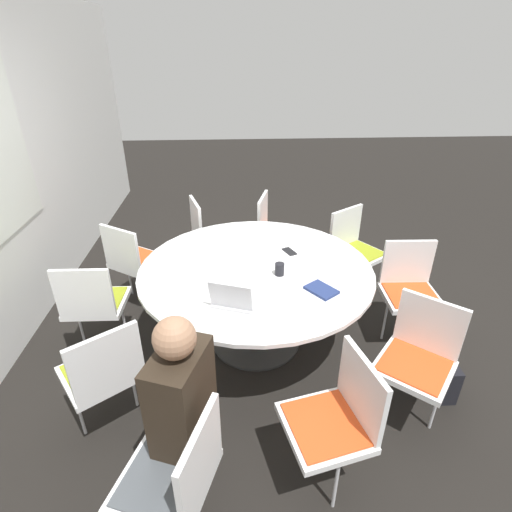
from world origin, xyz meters
The scene contains 18 objects.
ground_plane centered at (0.00, 0.00, 0.00)m, with size 16.00×16.00×0.00m, color black.
conference_table centered at (0.00, 0.00, 0.59)m, with size 1.80×1.80×0.72m.
chair_0 centered at (-1.50, 0.45, 0.50)m, with size 0.55×0.54×0.84m.
chair_1 centered at (-1.21, -0.37, 0.50)m, with size 0.53×0.51×0.84m.
chair_2 centered at (-0.77, -1.00, 0.50)m, with size 0.61×0.61×0.84m.
chair_3 centered at (0.03, -1.27, 0.50)m, with size 0.43×0.45×0.84m.
chair_4 centered at (0.77, -1.01, 0.50)m, with size 0.60×0.60×0.84m.
chair_5 centered at (1.24, -0.27, 0.50)m, with size 0.53×0.52×0.84m.
chair_6 centered at (1.19, 0.43, 0.50)m, with size 0.54×0.53×0.84m.
chair_7 centered at (0.63, 1.10, 0.50)m, with size 0.59×0.60×0.84m.
chair_8 centered at (-0.04, 1.26, 0.50)m, with size 0.43×0.45×0.84m.
chair_9 centered at (-0.80, 0.98, 0.50)m, with size 0.60×0.60×0.84m.
person_0 centered at (-1.25, 0.45, 0.69)m, with size 0.41×0.34×1.19m.
laptop centered at (-0.50, 0.18, 0.78)m, with size 0.31×0.34×0.21m.
spiral_notebook centered at (-0.36, -0.44, 0.73)m, with size 0.26×0.25×0.02m.
coffee_cup centered at (-0.12, -0.17, 0.77)m, with size 0.07×0.07×0.09m.
cell_phone centered at (0.24, -0.29, 0.72)m, with size 0.16×0.12×0.01m.
handbag centered at (-0.59, -1.29, 0.14)m, with size 0.36×0.16×0.28m.
Camera 1 is at (-2.66, 0.15, 2.26)m, focal length 28.00 mm.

